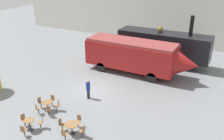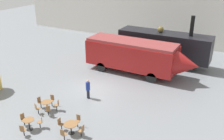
{
  "view_description": "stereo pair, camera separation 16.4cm",
  "coord_description": "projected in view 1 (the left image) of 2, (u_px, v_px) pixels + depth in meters",
  "views": [
    {
      "loc": [
        10.58,
        -16.49,
        10.13
      ],
      "look_at": [
        1.22,
        1.0,
        1.6
      ],
      "focal_mm": 40.0,
      "sensor_mm": 36.0,
      "label": 1
    },
    {
      "loc": [
        10.72,
        -16.41,
        10.13
      ],
      "look_at": [
        1.22,
        1.0,
        1.6
      ],
      "focal_mm": 40.0,
      "sensor_mm": 36.0,
      "label": 2
    }
  ],
  "objects": [
    {
      "name": "ground_plane",
      "position": [
        94.0,
        88.0,
        21.94
      ],
      "size": [
        80.0,
        80.0,
        0.0
      ],
      "primitive_type": "plane",
      "color": "gray"
    },
    {
      "name": "backdrop_wall",
      "position": [
        156.0,
        9.0,
        32.93
      ],
      "size": [
        44.0,
        0.15,
        9.0
      ],
      "color": "silver",
      "rests_on": "ground_plane"
    },
    {
      "name": "steam_locomotive",
      "position": [
        163.0,
        45.0,
        26.69
      ],
      "size": [
        9.76,
        2.45,
        5.42
      ],
      "color": "black",
      "rests_on": "ground_plane"
    },
    {
      "name": "streamlined_locomotive",
      "position": [
        138.0,
        55.0,
        24.14
      ],
      "size": [
        10.89,
        2.87,
        3.26
      ],
      "color": "maroon",
      "rests_on": "ground_plane"
    },
    {
      "name": "cafe_table_near",
      "position": [
        47.0,
        104.0,
        18.36
      ],
      "size": [
        0.79,
        0.79,
        0.73
      ],
      "color": "black",
      "rests_on": "ground_plane"
    },
    {
      "name": "cafe_table_mid",
      "position": [
        72.0,
        126.0,
        15.88
      ],
      "size": [
        0.9,
        0.9,
        0.71
      ],
      "color": "black",
      "rests_on": "ground_plane"
    },
    {
      "name": "cafe_table_far",
      "position": [
        29.0,
        123.0,
        16.22
      ],
      "size": [
        0.74,
        0.74,
        0.77
      ],
      "color": "black",
      "rests_on": "ground_plane"
    },
    {
      "name": "cafe_chair_0",
      "position": [
        52.0,
        100.0,
        19.06
      ],
      "size": [
        0.36,
        0.38,
        0.87
      ],
      "rotation": [
        0.0,
        0.0,
        4.93
      ],
      "color": "black",
      "rests_on": "ground_plane"
    },
    {
      "name": "cafe_chair_1",
      "position": [
        40.0,
        102.0,
        18.77
      ],
      "size": [
        0.37,
        0.36,
        0.87
      ],
      "rotation": [
        0.0,
        0.0,
        6.19
      ],
      "color": "black",
      "rests_on": "ground_plane"
    },
    {
      "name": "cafe_chair_2",
      "position": [
        37.0,
        108.0,
        17.94
      ],
      "size": [
        0.38,
        0.4,
        0.87
      ],
      "rotation": [
        0.0,
        0.0,
        7.44
      ],
      "color": "black",
      "rests_on": "ground_plane"
    },
    {
      "name": "cafe_chair_3",
      "position": [
        49.0,
        110.0,
        17.72
      ],
      "size": [
        0.4,
        0.4,
        0.87
      ],
      "rotation": [
        0.0,
        0.0,
        8.7
      ],
      "color": "black",
      "rests_on": "ground_plane"
    },
    {
      "name": "cafe_chair_4",
      "position": [
        58.0,
        105.0,
        18.41
      ],
      "size": [
        0.4,
        0.39,
        0.87
      ],
      "rotation": [
        0.0,
        0.0,
        9.96
      ],
      "color": "black",
      "rests_on": "ground_plane"
    },
    {
      "name": "cafe_chair_5",
      "position": [
        61.0,
        124.0,
        16.23
      ],
      "size": [
        0.36,
        0.36,
        0.87
      ],
      "rotation": [
        0.0,
        0.0,
        6.33
      ],
      "color": "black",
      "rests_on": "ground_plane"
    },
    {
      "name": "cafe_chair_6",
      "position": [
        64.0,
        134.0,
        15.22
      ],
      "size": [
        0.36,
        0.36,
        0.87
      ],
      "rotation": [
        0.0,
        0.0,
        7.91
      ],
      "color": "black",
      "rests_on": "ground_plane"
    },
    {
      "name": "cafe_chair_7",
      "position": [
        83.0,
        130.0,
        15.58
      ],
      "size": [
        0.36,
        0.36,
        0.87
      ],
      "rotation": [
        0.0,
        0.0,
        9.48
      ],
      "color": "black",
      "rests_on": "ground_plane"
    },
    {
      "name": "cafe_chair_8",
      "position": [
        79.0,
        120.0,
        16.59
      ],
      "size": [
        0.36,
        0.36,
        0.87
      ],
      "rotation": [
        0.0,
        0.0,
        11.05
      ],
      "color": "black",
      "rests_on": "ground_plane"
    },
    {
      "name": "cafe_chair_9",
      "position": [
        23.0,
        130.0,
        15.58
      ],
      "size": [
        0.37,
        0.39,
        0.87
      ],
      "rotation": [
        0.0,
        0.0,
        8.13
      ],
      "color": "black",
      "rests_on": "ground_plane"
    },
    {
      "name": "cafe_chair_10",
      "position": [
        41.0,
        121.0,
        16.45
      ],
      "size": [
        0.4,
        0.4,
        0.87
      ],
      "rotation": [
        0.0,
        0.0,
        10.22
      ],
      "color": "black",
      "rests_on": "ground_plane"
    },
    {
      "name": "cafe_chair_11",
      "position": [
        24.0,
        119.0,
        16.7
      ],
      "size": [
        0.38,
        0.36,
        0.87
      ],
      "rotation": [
        0.0,
        0.0,
        12.32
      ],
      "color": "black",
      "rests_on": "ground_plane"
    },
    {
      "name": "visitor_person",
      "position": [
        88.0,
        88.0,
        19.96
      ],
      "size": [
        0.34,
        0.34,
        1.63
      ],
      "color": "#262633",
      "rests_on": "ground_plane"
    }
  ]
}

